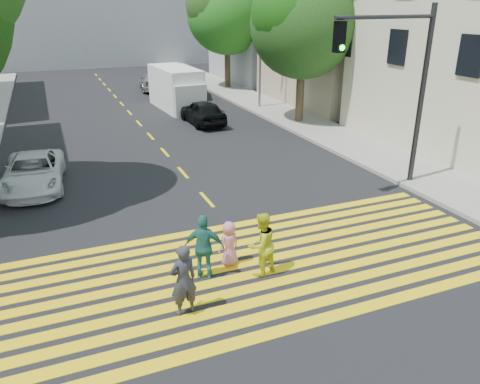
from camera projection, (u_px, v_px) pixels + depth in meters
ground at (289, 292)px, 10.95m from camera, size 120.00×120.00×0.00m
sidewalk_right at (297, 120)px, 26.79m from camera, size 3.00×60.00×0.15m
crosswalk at (265, 265)px, 12.04m from camera, size 13.40×5.30×0.01m
lane_line at (125, 108)px, 30.25m from camera, size 0.12×34.40×0.01m
building_right_tan at (358, 25)px, 30.68m from camera, size 10.00×10.00×10.00m
building_right_grey at (282, 20)px, 40.11m from camera, size 10.00×10.00×10.00m
backdrop_block at (80, 7)px, 49.88m from camera, size 30.00×8.00×12.00m
tree_right_near at (304, 18)px, 24.48m from camera, size 6.43×5.98×8.24m
tree_right_far at (228, 9)px, 35.09m from camera, size 6.68×6.08×8.80m
pedestrian_man at (183, 280)px, 9.89m from camera, size 0.65×0.48×1.65m
pedestrian_woman at (261, 244)px, 11.38m from camera, size 0.95×0.84×1.64m
pedestrian_child at (229, 244)px, 11.89m from camera, size 0.67×0.53×1.19m
pedestrian_extra at (204, 247)px, 11.24m from camera, size 1.05×0.78×1.66m
white_sedan at (33, 172)px, 16.92m from camera, size 2.37×4.52×1.21m
dark_car_near at (203, 112)px, 25.98m from camera, size 1.76×4.06×1.37m
silver_car at (152, 82)px, 36.29m from camera, size 2.40×4.71×1.31m
dark_car_parked at (191, 86)px, 33.93m from camera, size 2.05×4.62×1.47m
white_van at (177, 90)px, 29.53m from camera, size 2.38×5.57×2.57m
traffic_signal at (401, 75)px, 15.49m from camera, size 4.28×0.91×6.31m
street_lamp at (258, 32)px, 28.35m from camera, size 1.83×0.57×8.13m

